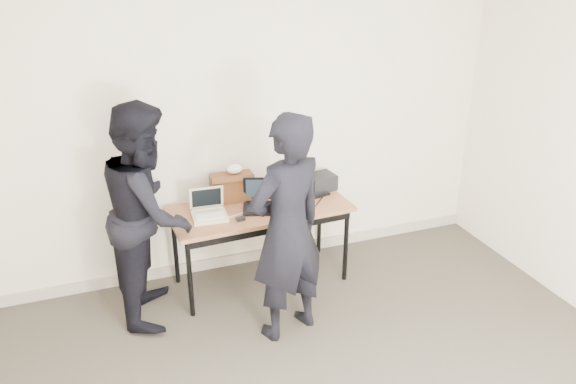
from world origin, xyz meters
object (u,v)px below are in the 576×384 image
laptop_center (262,201)px  person_typist (287,230)px  equipment_box (321,182)px  laptop_right (306,187)px  leather_satchel (232,187)px  desk (261,214)px  person_observer (149,212)px  laptop_beige (209,212)px

laptop_center → person_typist: bearing=-74.9°
equipment_box → laptop_right: bearing=-168.3°
person_typist → laptop_right: bearing=-138.0°
laptop_right → equipment_box: 0.16m
laptop_center → leather_satchel: size_ratio=1.06×
desk → laptop_right: bearing=16.0°
desk → equipment_box: (0.63, 0.19, 0.13)m
equipment_box → person_observer: 1.57m
laptop_beige → equipment_box: bearing=15.0°
desk → laptop_center: 0.12m
laptop_right → laptop_center: bearing=-174.9°
leather_satchel → equipment_box: 0.81m
laptop_beige → laptop_center: 0.46m
laptop_beige → leather_satchel: 0.37m
person_typist → laptop_center: bearing=-111.7°
laptop_beige → leather_satchel: bearing=47.0°
laptop_beige → equipment_box: laptop_beige is taller
laptop_beige → person_typist: size_ratio=0.17×
laptop_beige → desk: bearing=6.0°
laptop_beige → person_observer: person_observer is taller
laptop_beige → laptop_right: size_ratio=0.81×
laptop_center → person_observer: size_ratio=0.23×
desk → person_observer: bearing=-177.4°
person_typist → desk: bearing=-110.4°
laptop_right → person_observer: (-1.39, -0.24, 0.10)m
laptop_center → leather_satchel: bearing=149.9°
laptop_beige → equipment_box: size_ratio=1.22×
laptop_right → person_observer: person_observer is taller
person_observer → leather_satchel: bearing=-53.6°
laptop_center → equipment_box: laptop_center is taller
laptop_right → leather_satchel: leather_satchel is taller
desk → laptop_right: size_ratio=4.20×
laptop_right → leather_satchel: bearing=160.4°
laptop_beige → person_typist: bearing=-55.2°
leather_satchel → laptop_center: bearing=-45.0°
leather_satchel → laptop_beige: bearing=-133.7°
laptop_center → equipment_box: (0.61, 0.19, 0.01)m
desk → person_observer: (-0.92, -0.08, 0.21)m
equipment_box → person_typist: 1.12m
laptop_center → person_typist: (-0.04, -0.72, 0.10)m
leather_satchel → person_observer: 0.80m
laptop_right → person_typist: 1.01m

